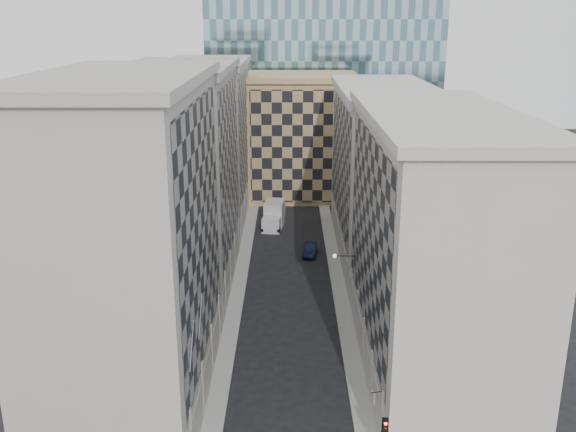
{
  "coord_description": "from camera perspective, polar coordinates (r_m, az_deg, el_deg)",
  "views": [
    {
      "loc": [
        0.0,
        -30.79,
        27.11
      ],
      "look_at": [
        -0.05,
        13.45,
        13.31
      ],
      "focal_mm": 40.0,
      "sensor_mm": 36.0,
      "label": 1
    }
  ],
  "objects": [
    {
      "name": "bracket_lamp",
      "position": [
        58.81,
        4.34,
        -3.56
      ],
      "size": [
        1.98,
        0.36,
        0.36
      ],
      "color": "black",
      "rests_on": "ground"
    },
    {
      "name": "shop_sign",
      "position": [
        42.96,
        7.59,
        -15.65
      ],
      "size": [
        0.76,
        0.66,
        0.74
      ],
      "rotation": [
        0.0,
        0.0,
        0.19
      ],
      "color": "black",
      "rests_on": "ground"
    },
    {
      "name": "sidewalk_east",
      "position": [
        66.74,
        4.61,
        -6.64
      ],
      "size": [
        1.5,
        100.0,
        0.15
      ],
      "primitive_type": "cube",
      "color": "gray",
      "rests_on": "ground"
    },
    {
      "name": "church_tower",
      "position": [
        112.79,
        0.08,
        17.24
      ],
      "size": [
        7.2,
        7.2,
        51.5
      ],
      "color": "#2D2923",
      "rests_on": "ground"
    },
    {
      "name": "bldg_right_b",
      "position": [
        75.59,
        8.37,
        3.94
      ],
      "size": [
        10.8,
        28.8,
        19.7
      ],
      "color": "#B9B3A9",
      "rests_on": "ground"
    },
    {
      "name": "sidewalk_west",
      "position": [
        66.74,
        -4.48,
        -6.63
      ],
      "size": [
        1.5,
        100.0,
        0.15
      ],
      "primitive_type": "cube",
      "color": "gray",
      "rests_on": "ground"
    },
    {
      "name": "tan_block",
      "position": [
        100.27,
        1.22,
        7.17
      ],
      "size": [
        16.8,
        14.8,
        18.8
      ],
      "color": "tan",
      "rests_on": "ground"
    },
    {
      "name": "bldg_left_a",
      "position": [
        45.81,
        -13.69,
        -2.69
      ],
      "size": [
        10.8,
        22.8,
        23.7
      ],
      "color": "#A8A097",
      "rests_on": "ground"
    },
    {
      "name": "box_truck",
      "position": [
        86.13,
        -1.27,
        -0.02
      ],
      "size": [
        3.16,
        6.27,
        3.3
      ],
      "rotation": [
        0.0,
        0.0,
        -0.12
      ],
      "color": "silver",
      "rests_on": "ground"
    },
    {
      "name": "bldg_right_a",
      "position": [
        49.97,
        12.65,
        -2.75
      ],
      "size": [
        10.8,
        26.8,
        20.7
      ],
      "color": "#B9B3A9",
      "rests_on": "ground"
    },
    {
      "name": "bldg_left_c",
      "position": [
        88.0,
        -7.08,
        6.53
      ],
      "size": [
        10.8,
        22.8,
        21.7
      ],
      "color": "#A8A097",
      "rests_on": "ground"
    },
    {
      "name": "dark_car",
      "position": [
        76.18,
        1.98,
        -2.99
      ],
      "size": [
        1.98,
        4.27,
        1.35
      ],
      "primitive_type": "imported",
      "rotation": [
        0.0,
        0.0,
        -0.14
      ],
      "color": "#0E1633",
      "rests_on": "ground"
    },
    {
      "name": "bldg_left_b",
      "position": [
        66.61,
        -9.35,
        3.38
      ],
      "size": [
        10.8,
        22.8,
        22.7
      ],
      "color": "gray",
      "rests_on": "ground"
    },
    {
      "name": "flagpoles_left",
      "position": [
        41.87,
        -8.17,
        -10.02
      ],
      "size": [
        0.1,
        6.33,
        2.33
      ],
      "color": "gray",
      "rests_on": "ground"
    }
  ]
}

